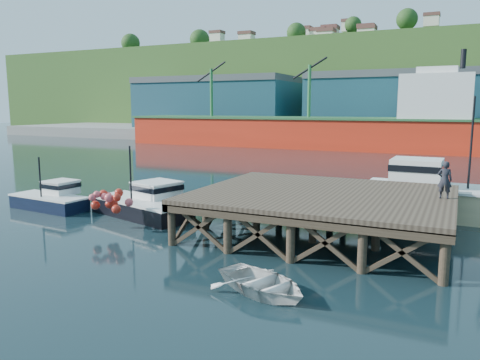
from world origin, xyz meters
The scene contains 12 objects.
ground centered at (0.00, 0.00, 0.00)m, with size 300.00×300.00×0.00m, color black.
wharf centered at (5.50, -0.19, 1.94)m, with size 12.00×10.00×2.62m.
far_quay centered at (0.00, 70.00, 1.00)m, with size 160.00×40.00×2.00m, color gray.
warehouse_left centered at (-35.00, 65.00, 6.50)m, with size 32.00×16.00×9.00m, color #194653.
warehouse_mid centered at (0.00, 65.00, 6.50)m, with size 28.00×16.00×9.00m, color #194653.
cargo_ship centered at (-8.46, 48.00, 3.31)m, with size 55.50×10.00×13.75m.
hillside centered at (0.00, 100.00, 11.00)m, with size 220.00×50.00×22.00m, color #2D511E.
boat_navy centered at (-11.20, -1.39, 0.66)m, with size 5.38×3.04×3.28m.
boat_black centered at (-4.84, -0.47, 0.75)m, with size 7.06×5.85×4.11m.
trawler centered at (11.28, 6.50, 1.41)m, with size 10.29×3.94×6.82m.
dinghy centered at (5.71, -8.12, 0.38)m, with size 2.63×3.68×0.76m, color silver.
dockworker centered at (10.90, 0.78, 2.98)m, with size 0.62×0.41×1.70m, color black.
Camera 1 is at (11.45, -22.05, 6.26)m, focal length 35.00 mm.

